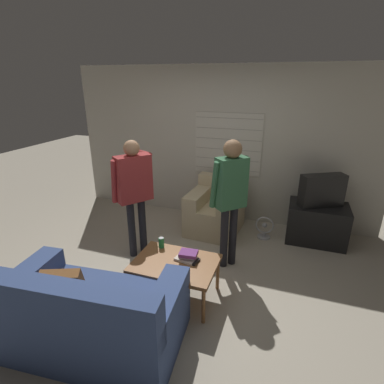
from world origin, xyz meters
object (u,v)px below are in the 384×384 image
at_px(tv, 322,190).
at_px(person_right_standing, 230,190).
at_px(armchair_beige, 216,210).
at_px(spare_remote, 196,262).
at_px(couch_blue, 87,316).
at_px(person_left_standing, 134,185).
at_px(soda_can, 161,243).
at_px(book_stack, 188,256).
at_px(coffee_table, 175,265).
at_px(floor_fan, 264,228).

relative_size(tv, person_right_standing, 0.39).
bearing_deg(armchair_beige, spare_remote, 101.14).
bearing_deg(couch_blue, person_right_standing, 56.27).
bearing_deg(person_right_standing, person_left_standing, 141.87).
bearing_deg(soda_can, couch_blue, -101.80).
height_order(couch_blue, person_left_standing, person_left_standing).
bearing_deg(couch_blue, armchair_beige, 73.55).
distance_m(tv, person_left_standing, 2.67).
xyz_separation_m(person_right_standing, book_stack, (-0.29, -0.72, -0.56)).
xyz_separation_m(armchair_beige, person_right_standing, (0.40, -0.91, 0.71)).
height_order(coffee_table, person_right_standing, person_right_standing).
xyz_separation_m(person_left_standing, person_right_standing, (1.25, 0.15, 0.03)).
height_order(couch_blue, book_stack, couch_blue).
distance_m(couch_blue, book_stack, 1.16).
bearing_deg(person_right_standing, spare_remote, -148.67).
relative_size(couch_blue, soda_can, 13.66).
distance_m(person_right_standing, spare_remote, 0.98).
relative_size(tv, spare_remote, 4.85).
distance_m(couch_blue, armchair_beige, 2.65).
relative_size(couch_blue, book_stack, 6.80).
xyz_separation_m(armchair_beige, tv, (1.53, 0.15, 0.47)).
xyz_separation_m(book_stack, soda_can, (-0.38, 0.14, 0.02)).
xyz_separation_m(person_left_standing, spare_remote, (1.07, -0.61, -0.57)).
bearing_deg(coffee_table, armchair_beige, 89.96).
bearing_deg(person_left_standing, soda_can, -90.90).
height_order(tv, spare_remote, tv).
bearing_deg(floor_fan, person_left_standing, -147.51).
height_order(armchair_beige, soda_can, armchair_beige).
relative_size(coffee_table, spare_remote, 6.74).
bearing_deg(coffee_table, soda_can, 139.38).
distance_m(armchair_beige, coffee_table, 1.73).
bearing_deg(spare_remote, book_stack, 171.64).
bearing_deg(person_right_standing, coffee_table, -161.55).
bearing_deg(book_stack, coffee_table, -139.99).
distance_m(tv, soda_can, 2.46).
bearing_deg(couch_blue, soda_can, 72.65).
bearing_deg(soda_can, person_right_standing, 40.97).
height_order(coffee_table, soda_can, soda_can).
distance_m(person_left_standing, floor_fan, 2.12).
xyz_separation_m(armchair_beige, spare_remote, (0.22, -1.67, 0.12)).
bearing_deg(person_left_standing, tv, -26.90).
bearing_deg(couch_blue, spare_remote, 46.61).
height_order(person_left_standing, soda_can, person_left_standing).
bearing_deg(person_right_standing, tv, -2.00).
height_order(person_right_standing, spare_remote, person_right_standing).
xyz_separation_m(coffee_table, tv, (1.53, 1.87, 0.41)).
xyz_separation_m(couch_blue, person_right_standing, (0.90, 1.69, 0.73)).
relative_size(couch_blue, person_right_standing, 1.03).
xyz_separation_m(tv, floor_fan, (-0.74, -0.17, -0.66)).
bearing_deg(couch_blue, person_left_standing, 97.04).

